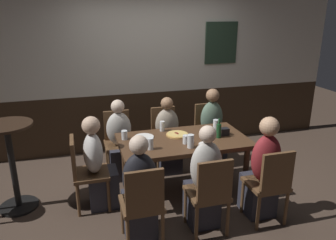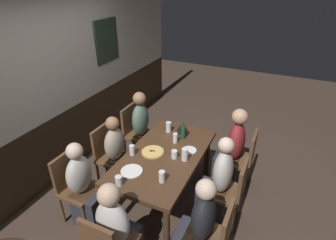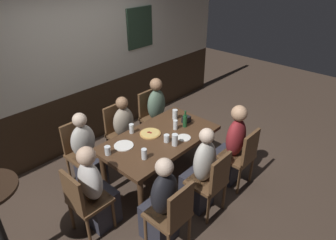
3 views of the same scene
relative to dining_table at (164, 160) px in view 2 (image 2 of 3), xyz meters
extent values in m
plane|color=#423328|center=(0.00, 0.00, -0.65)|extent=(12.00, 12.00, 0.00)
cube|color=#332316|center=(0.00, 1.65, -0.18)|extent=(6.40, 0.10, 0.95)
cube|color=beige|center=(0.00, 1.65, 1.12)|extent=(6.40, 0.10, 1.65)
cube|color=#233828|center=(1.18, 1.58, 1.06)|extent=(0.56, 0.03, 0.68)
cube|color=#472D1C|center=(0.00, 0.00, 0.06)|extent=(1.57, 0.87, 0.05)
cylinder|color=#472D1C|center=(-0.68, -0.35, -0.31)|extent=(0.07, 0.07, 0.69)
cylinder|color=#472D1C|center=(0.68, -0.35, -0.31)|extent=(0.07, 0.07, 0.69)
cylinder|color=#472D1C|center=(-0.68, 0.35, -0.31)|extent=(0.07, 0.07, 0.69)
cylinder|color=#472D1C|center=(0.68, 0.35, -0.31)|extent=(0.07, 0.07, 0.69)
cube|color=brown|center=(-0.69, 0.77, -0.22)|extent=(0.40, 0.40, 0.04)
cube|color=brown|center=(-0.69, 0.95, 0.01)|extent=(0.36, 0.04, 0.43)
cylinder|color=brown|center=(-0.52, 0.60, -0.45)|extent=(0.04, 0.04, 0.41)
cylinder|color=brown|center=(-0.86, 0.60, -0.45)|extent=(0.04, 0.04, 0.41)
cylinder|color=brown|center=(-0.52, 0.94, -0.45)|extent=(0.04, 0.04, 0.41)
cylinder|color=brown|center=(-0.86, 0.94, -0.45)|extent=(0.04, 0.04, 0.41)
cube|color=brown|center=(0.69, -0.77, -0.22)|extent=(0.40, 0.40, 0.04)
cube|color=brown|center=(0.69, -0.95, 0.01)|extent=(0.36, 0.04, 0.43)
cylinder|color=brown|center=(0.52, -0.60, -0.45)|extent=(0.04, 0.04, 0.41)
cylinder|color=brown|center=(0.86, -0.60, -0.45)|extent=(0.04, 0.04, 0.41)
cylinder|color=brown|center=(0.52, -0.94, -0.45)|extent=(0.04, 0.04, 0.41)
cylinder|color=brown|center=(0.86, -0.94, -0.45)|extent=(0.04, 0.04, 0.41)
cylinder|color=brown|center=(-0.95, 0.17, -0.45)|extent=(0.04, 0.04, 0.41)
cube|color=brown|center=(0.69, 0.77, -0.22)|extent=(0.40, 0.40, 0.04)
cube|color=brown|center=(0.69, 0.95, 0.01)|extent=(0.36, 0.04, 0.43)
cylinder|color=brown|center=(0.86, 0.60, -0.45)|extent=(0.04, 0.04, 0.41)
cylinder|color=brown|center=(0.52, 0.60, -0.45)|extent=(0.04, 0.04, 0.41)
cylinder|color=brown|center=(0.86, 0.94, -0.45)|extent=(0.04, 0.04, 0.41)
cylinder|color=brown|center=(0.52, 0.94, -0.45)|extent=(0.04, 0.04, 0.41)
cube|color=brown|center=(0.00, -0.77, -0.22)|extent=(0.40, 0.40, 0.04)
cube|color=brown|center=(0.00, -0.95, 0.01)|extent=(0.36, 0.04, 0.43)
cylinder|color=brown|center=(-0.17, -0.60, -0.45)|extent=(0.04, 0.04, 0.41)
cylinder|color=brown|center=(0.17, -0.60, -0.45)|extent=(0.04, 0.04, 0.41)
cylinder|color=brown|center=(-0.17, -0.94, -0.45)|extent=(0.04, 0.04, 0.41)
cylinder|color=brown|center=(0.17, -0.94, -0.45)|extent=(0.04, 0.04, 0.41)
cube|color=brown|center=(0.00, 0.77, -0.22)|extent=(0.40, 0.40, 0.04)
cube|color=brown|center=(0.00, 0.95, 0.01)|extent=(0.36, 0.04, 0.43)
cylinder|color=brown|center=(0.17, 0.60, -0.45)|extent=(0.04, 0.04, 0.41)
cylinder|color=brown|center=(-0.17, 0.60, -0.45)|extent=(0.04, 0.04, 0.41)
cylinder|color=brown|center=(0.17, 0.94, -0.45)|extent=(0.04, 0.04, 0.41)
cylinder|color=brown|center=(-0.17, 0.94, -0.45)|extent=(0.04, 0.04, 0.41)
cube|color=brown|center=(-0.69, -0.77, -0.22)|extent=(0.40, 0.40, 0.04)
cube|color=brown|center=(-0.69, -0.95, 0.01)|extent=(0.36, 0.04, 0.43)
cylinder|color=brown|center=(-0.52, -0.60, -0.45)|extent=(0.04, 0.04, 0.41)
cube|color=#2D2D38|center=(-0.69, 0.64, -0.43)|extent=(0.32, 0.34, 0.45)
ellipsoid|color=beige|center=(-0.69, 0.73, 0.03)|extent=(0.34, 0.22, 0.47)
sphere|color=beige|center=(-0.69, 0.73, 0.35)|extent=(0.18, 0.18, 0.18)
cube|color=#2D2D38|center=(0.69, -0.64, -0.43)|extent=(0.32, 0.34, 0.45)
ellipsoid|color=maroon|center=(0.69, -0.73, 0.07)|extent=(0.34, 0.22, 0.54)
sphere|color=tan|center=(0.69, -0.73, 0.43)|extent=(0.21, 0.21, 0.21)
ellipsoid|color=silver|center=(-1.08, 0.00, 0.04)|extent=(0.22, 0.34, 0.48)
sphere|color=#DBB293|center=(-1.08, 0.00, 0.37)|extent=(0.20, 0.20, 0.20)
cube|color=#2D2D38|center=(0.69, 0.64, -0.43)|extent=(0.32, 0.34, 0.45)
ellipsoid|color=#56705B|center=(0.69, 0.73, 0.06)|extent=(0.34, 0.22, 0.52)
sphere|color=#936B4C|center=(0.69, 0.73, 0.41)|extent=(0.20, 0.20, 0.20)
cube|color=#2D2D38|center=(0.00, -0.64, -0.43)|extent=(0.32, 0.34, 0.45)
ellipsoid|color=beige|center=(0.00, -0.73, 0.07)|extent=(0.34, 0.22, 0.54)
sphere|color=beige|center=(0.00, -0.73, 0.42)|extent=(0.18, 0.18, 0.18)
cube|color=#2D2D38|center=(0.00, 0.64, -0.43)|extent=(0.32, 0.34, 0.45)
ellipsoid|color=tan|center=(0.00, 0.73, 0.03)|extent=(0.34, 0.22, 0.46)
sphere|color=#936B4C|center=(0.00, 0.73, 0.34)|extent=(0.18, 0.18, 0.18)
ellipsoid|color=black|center=(-0.69, -0.73, 0.05)|extent=(0.34, 0.22, 0.50)
sphere|color=beige|center=(-0.69, -0.73, 0.39)|extent=(0.19, 0.19, 0.19)
cylinder|color=tan|center=(-0.03, 0.14, 0.10)|extent=(0.28, 0.28, 0.02)
cylinder|color=#DBB760|center=(-0.03, 0.14, 0.11)|extent=(0.25, 0.25, 0.01)
cylinder|color=maroon|center=(-0.05, 0.16, 0.11)|extent=(0.03, 0.03, 0.00)
cylinder|color=maroon|center=(-0.04, 0.15, 0.11)|extent=(0.03, 0.03, 0.00)
cylinder|color=maroon|center=(-0.03, 0.13, 0.11)|extent=(0.03, 0.03, 0.00)
cylinder|color=silver|center=(-0.02, -0.14, 0.14)|extent=(0.07, 0.07, 0.10)
cylinder|color=#331E14|center=(-0.02, -0.14, 0.13)|extent=(0.06, 0.06, 0.08)
cylinder|color=silver|center=(-0.69, 0.19, 0.14)|extent=(0.07, 0.07, 0.11)
cylinder|color=#B26623|center=(-0.69, 0.19, 0.11)|extent=(0.06, 0.06, 0.04)
cylinder|color=silver|center=(-0.17, 0.35, 0.15)|extent=(0.06, 0.06, 0.13)
cylinder|color=silver|center=(-0.17, 0.35, 0.11)|extent=(0.06, 0.06, 0.05)
cylinder|color=silver|center=(0.29, -0.02, 0.15)|extent=(0.06, 0.06, 0.13)
cylinder|color=#B26623|center=(0.29, -0.02, 0.12)|extent=(0.05, 0.05, 0.07)
cylinder|color=silver|center=(-0.01, -0.27, 0.16)|extent=(0.08, 0.08, 0.16)
cylinder|color=gold|center=(-0.01, -0.27, 0.15)|extent=(0.07, 0.07, 0.13)
cylinder|color=silver|center=(-0.46, -0.19, 0.15)|extent=(0.07, 0.07, 0.13)
cylinder|color=#331E14|center=(-0.46, -0.19, 0.13)|extent=(0.06, 0.06, 0.08)
cylinder|color=silver|center=(0.50, 0.17, 0.16)|extent=(0.07, 0.07, 0.14)
cylinder|color=#C6842D|center=(0.50, 0.17, 0.14)|extent=(0.07, 0.07, 0.10)
cylinder|color=#194723|center=(0.43, -0.07, 0.17)|extent=(0.06, 0.06, 0.17)
cylinder|color=#194723|center=(0.43, -0.07, 0.30)|extent=(0.03, 0.03, 0.07)
cylinder|color=white|center=(-0.45, 0.18, 0.09)|extent=(0.24, 0.24, 0.01)
cylinder|color=white|center=(0.19, -0.25, 0.09)|extent=(0.18, 0.18, 0.01)
cube|color=black|center=(0.54, -0.01, 0.13)|extent=(0.11, 0.09, 0.09)
camera|label=1|loc=(-1.20, -3.51, 1.57)|focal=34.93mm
camera|label=2|loc=(-2.41, -1.17, 2.02)|focal=28.79mm
camera|label=3|loc=(-2.33, -2.29, 2.19)|focal=31.71mm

